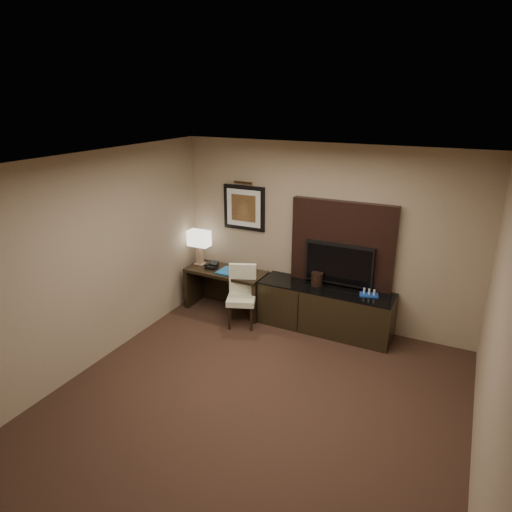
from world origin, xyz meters
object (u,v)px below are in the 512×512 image
Objects in this scene: desk at (226,290)px; credenza at (325,309)px; desk_chair at (241,299)px; table_lamp at (200,248)px; tv at (339,264)px; ice_bucket at (317,279)px; desk_phone at (212,266)px; minibar_tray at (369,293)px.

credenza is at bearing 3.34° from desk.
table_lamp is (-0.98, 0.42, 0.53)m from desk_chair.
tv is 2.29m from table_lamp.
table_lamp is at bearing -179.15° from ice_bucket.
desk_phone is 1.73m from ice_bucket.
minibar_tray is (0.77, -0.03, -0.05)m from ice_bucket.
minibar_tray is (0.62, 0.01, 0.38)m from credenza.
desk_phone reaches higher than desk.
credenza is at bearing -0.23° from table_lamp.
table_lamp is at bearing 136.66° from desk_chair.
credenza is 1.93m from desk_phone.
table_lamp is 2.01m from ice_bucket.
ice_bucket reaches higher than desk.
tv reaches higher than credenza.
minibar_tray reaches higher than desk.
table_lamp is at bearing -179.04° from credenza.
desk is 2.29m from minibar_tray.
ice_bucket is at bearing -1.58° from desk_phone.
table_lamp reaches higher than desk_chair.
ice_bucket reaches higher than credenza.
tv is 1.83× the size of table_lamp.
desk_phone is 0.93× the size of ice_bucket.
tv is at bearing 0.78° from desk_phone.
ice_bucket is 0.77× the size of minibar_tray.
desk_chair is at bearing -156.40° from ice_bucket.
table_lamp is at bearing 175.10° from desk.
ice_bucket is (1.73, 0.11, 0.04)m from desk_phone.
desk_phone is at bearing -176.41° from ice_bucket.
tv is 5.10× the size of ice_bucket.
tv is at bearing 3.29° from table_lamp.
ice_bucket is at bearing 177.55° from minibar_tray.
desk_chair is at bearing -36.00° from desk.
tv reaches higher than desk_chair.
desk_phone is at bearing 134.26° from desk_chair.
credenza is 1.25m from desk_chair.
desk_chair is 1.16m from ice_bucket.
tv is 2.05m from desk_phone.
tv is 0.59m from minibar_tray.
table_lamp is 2.78m from minibar_tray.
minibar_tray is at bearing 1.67° from credenza.
desk_chair is 4.75× the size of desk_phone.
minibar_tray is at bearing 2.99° from desk.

